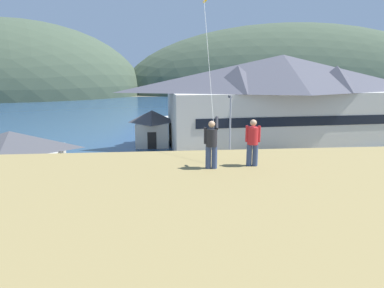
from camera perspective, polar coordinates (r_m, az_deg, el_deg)
ground_plane at (r=21.87m, az=2.38°, el=-14.02°), size 600.00×600.00×0.00m
parking_lot_pad at (r=26.38m, az=0.97°, el=-9.08°), size 40.00×20.00×0.10m
bay_water at (r=80.02m, az=-3.20°, el=5.54°), size 360.00×84.00×0.03m
far_hill_west_ridge at (r=146.76m, az=-28.26°, el=7.27°), size 100.21×67.66×55.21m
far_hill_east_peak at (r=149.12m, az=17.27°, el=8.26°), size 143.74×50.63×55.13m
harbor_lodge at (r=44.96m, az=14.75°, el=7.43°), size 30.34×12.94×11.44m
storage_shed_near_lot at (r=30.07m, az=-27.84°, el=-2.67°), size 8.29×5.54×5.08m
storage_shed_waterside at (r=44.01m, az=-6.67°, el=2.79°), size 4.45×4.80×4.57m
wharf_dock at (r=54.33m, az=-0.59°, el=2.57°), size 3.20×10.27×0.70m
moored_boat_wharfside at (r=55.70m, az=-4.22°, el=3.18°), size 2.22×6.70×2.16m
moored_boat_outer_mooring at (r=55.00m, az=3.20°, el=3.07°), size 3.04×8.28×2.16m
parked_car_mid_row_near at (r=32.64m, az=27.83°, el=-4.42°), size 4.22×2.10×1.82m
parked_car_front_row_silver at (r=28.36m, az=-11.06°, el=-5.57°), size 4.23×2.12×1.82m
parked_car_front_row_red at (r=24.28m, az=20.36°, el=-9.30°), size 4.35×2.37×1.82m
parked_car_mid_row_center at (r=26.91m, az=6.62°, el=-6.42°), size 4.33×2.33×1.82m
parking_light_pole at (r=31.04m, az=6.38°, el=2.31°), size 0.24×0.78×7.31m
person_kite_flyer at (r=12.18m, az=3.28°, el=0.22°), size 0.57×0.63×1.86m
person_companion at (r=12.68m, az=10.15°, el=0.47°), size 0.54×0.40×1.74m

